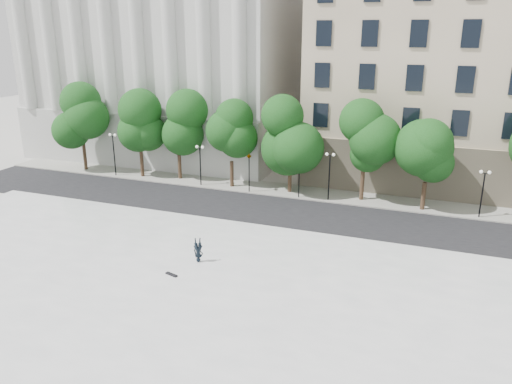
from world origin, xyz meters
TOP-DOWN VIEW (x-y plane):
  - ground at (0.00, 0.00)m, footprint 160.00×160.00m
  - plaza at (0.00, 3.00)m, footprint 44.00×22.00m
  - street at (0.00, 18.00)m, footprint 60.00×8.00m
  - far_sidewalk at (0.00, 24.00)m, footprint 60.00×4.00m
  - building_west at (-17.00, 38.57)m, footprint 31.50×27.65m
  - building_east at (20.00, 38.91)m, footprint 36.00×26.15m
  - traffic_light_west at (-1.71, 22.30)m, footprint 0.94×1.96m
  - traffic_light_east at (3.11, 22.30)m, footprint 0.47×1.88m
  - person_lying at (0.93, 6.60)m, footprint 1.14×1.72m
  - skateboard at (0.23, 4.35)m, footprint 0.87×0.44m
  - street_trees at (-1.16, 23.50)m, footprint 47.96×4.99m
  - lamp_posts at (-0.15, 22.60)m, footprint 35.91×0.28m

SIDE VIEW (x-z plane):
  - ground at x=0.00m, z-range 0.00..0.00m
  - street at x=0.00m, z-range 0.00..0.02m
  - far_sidewalk at x=0.00m, z-range 0.00..0.12m
  - plaza at x=0.00m, z-range 0.00..0.45m
  - skateboard at x=0.23m, z-range 0.45..0.54m
  - person_lying at x=0.93m, z-range 0.45..0.89m
  - lamp_posts at x=-0.15m, z-range 0.68..5.21m
  - traffic_light_east at x=3.11m, z-range 1.62..5.87m
  - traffic_light_west at x=-1.71m, z-range 1.63..5.91m
  - street_trees at x=-1.16m, z-range 1.29..9.43m
  - building_east at x=20.00m, z-range -0.36..22.64m
  - building_west at x=-17.00m, z-range 0.09..25.69m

